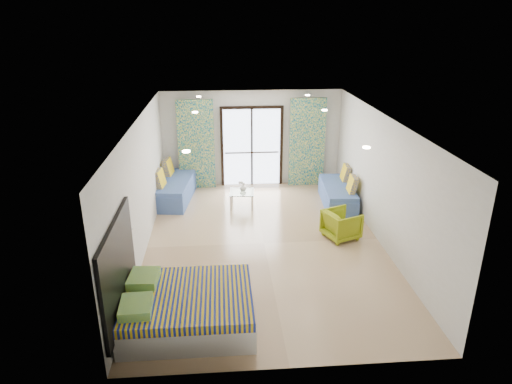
{
  "coord_description": "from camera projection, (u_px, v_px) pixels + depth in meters",
  "views": [
    {
      "loc": [
        -0.87,
        -8.73,
        4.6
      ],
      "look_at": [
        -0.17,
        0.11,
        1.15
      ],
      "focal_mm": 32.0,
      "sensor_mm": 36.0,
      "label": 1
    }
  ],
  "objects": [
    {
      "name": "curtain_left",
      "position": [
        196.0,
        145.0,
        12.6
      ],
      "size": [
        1.0,
        0.1,
        2.5
      ],
      "primitive_type": "cube",
      "color": "silver",
      "rests_on": "floor"
    },
    {
      "name": "wall_right",
      "position": [
        383.0,
        181.0,
        9.54
      ],
      "size": [
        0.01,
        7.5,
        2.7
      ],
      "primitive_type": null,
      "color": "silver",
      "rests_on": "ground"
    },
    {
      "name": "balcony_door",
      "position": [
        252.0,
        142.0,
        12.85
      ],
      "size": [
        1.76,
        0.08,
        2.28
      ],
      "color": "black",
      "rests_on": "floor"
    },
    {
      "name": "switch_plate",
      "position": [
        132.0,
        232.0,
        8.0
      ],
      "size": [
        0.02,
        0.1,
        0.1
      ],
      "primitive_type": "cube",
      "color": "silver",
      "rests_on": "wall_left"
    },
    {
      "name": "downlight_c",
      "position": [
        195.0,
        112.0,
        9.7
      ],
      "size": [
        0.12,
        0.12,
        0.02
      ],
      "primitive_type": "cylinder",
      "color": "#FFE0B2",
      "rests_on": "ceiling"
    },
    {
      "name": "floor",
      "position": [
        264.0,
        243.0,
        9.85
      ],
      "size": [
        5.0,
        7.5,
        0.01
      ],
      "primitive_type": null,
      "color": "#A18160",
      "rests_on": "ground"
    },
    {
      "name": "daybed_left",
      "position": [
        175.0,
        189.0,
        12.07
      ],
      "size": [
        1.02,
        2.08,
        0.99
      ],
      "rotation": [
        0.0,
        0.0,
        -0.13
      ],
      "color": "#4460A2",
      "rests_on": "floor"
    },
    {
      "name": "downlight_e",
      "position": [
        199.0,
        97.0,
        11.56
      ],
      "size": [
        0.12,
        0.12,
        0.02
      ],
      "primitive_type": "cylinder",
      "color": "#FFE0B2",
      "rests_on": "ceiling"
    },
    {
      "name": "coffee_table",
      "position": [
        242.0,
        193.0,
        11.61
      ],
      "size": [
        0.66,
        0.66,
        0.71
      ],
      "rotation": [
        0.0,
        0.0,
        -0.09
      ],
      "color": "silver",
      "rests_on": "floor"
    },
    {
      "name": "balcony_rail",
      "position": [
        252.0,
        152.0,
        12.97
      ],
      "size": [
        1.52,
        0.03,
        0.04
      ],
      "primitive_type": "cube",
      "color": "#595451",
      "rests_on": "balcony_door"
    },
    {
      "name": "wall_back",
      "position": [
        252.0,
        139.0,
        12.84
      ],
      "size": [
        5.0,
        0.01,
        2.7
      ],
      "primitive_type": null,
      "color": "silver",
      "rests_on": "ground"
    },
    {
      "name": "vase",
      "position": [
        243.0,
        188.0,
        11.64
      ],
      "size": [
        0.19,
        0.2,
        0.17
      ],
      "primitive_type": "imported",
      "rotation": [
        0.0,
        0.0,
        0.15
      ],
      "color": "white",
      "rests_on": "coffee_table"
    },
    {
      "name": "ceiling",
      "position": [
        265.0,
        120.0,
        8.87
      ],
      "size": [
        5.0,
        7.5,
        0.01
      ],
      "primitive_type": null,
      "color": "silver",
      "rests_on": "ground"
    },
    {
      "name": "downlight_f",
      "position": [
        308.0,
        95.0,
        11.77
      ],
      "size": [
        0.12,
        0.12,
        0.02
      ],
      "primitive_type": "cylinder",
      "color": "#FFE0B2",
      "rests_on": "ceiling"
    },
    {
      "name": "downlight_b",
      "position": [
        366.0,
        147.0,
        7.12
      ],
      "size": [
        0.12,
        0.12,
        0.02
      ],
      "primitive_type": "cylinder",
      "color": "#FFE0B2",
      "rests_on": "ceiling"
    },
    {
      "name": "bed",
      "position": [
        187.0,
        308.0,
        7.19
      ],
      "size": [
        2.02,
        1.65,
        0.7
      ],
      "color": "silver",
      "rests_on": "floor"
    },
    {
      "name": "armchair",
      "position": [
        342.0,
        223.0,
        9.97
      ],
      "size": [
        0.84,
        0.87,
        0.7
      ],
      "primitive_type": "imported",
      "rotation": [
        0.0,
        0.0,
        1.95
      ],
      "color": "#8D9E14",
      "rests_on": "floor"
    },
    {
      "name": "daybed_right",
      "position": [
        338.0,
        194.0,
        11.78
      ],
      "size": [
        0.87,
        1.93,
        0.93
      ],
      "rotation": [
        0.0,
        0.0,
        -0.07
      ],
      "color": "#4460A2",
      "rests_on": "floor"
    },
    {
      "name": "wall_front",
      "position": [
        293.0,
        285.0,
        5.87
      ],
      "size": [
        5.0,
        0.01,
        2.7
      ],
      "primitive_type": null,
      "color": "silver",
      "rests_on": "ground"
    },
    {
      "name": "downlight_a",
      "position": [
        186.0,
        151.0,
        6.92
      ],
      "size": [
        0.12,
        0.12,
        0.02
      ],
      "primitive_type": "cylinder",
      "color": "#FFE0B2",
      "rests_on": "ceiling"
    },
    {
      "name": "wall_left",
      "position": [
        141.0,
        188.0,
        9.17
      ],
      "size": [
        0.01,
        7.5,
        2.7
      ],
      "primitive_type": null,
      "color": "silver",
      "rests_on": "ground"
    },
    {
      "name": "curtain_right",
      "position": [
        307.0,
        143.0,
        12.83
      ],
      "size": [
        1.0,
        0.1,
        2.5
      ],
      "primitive_type": "cube",
      "color": "silver",
      "rests_on": "floor"
    },
    {
      "name": "downlight_d",
      "position": [
        325.0,
        110.0,
        9.91
      ],
      "size": [
        0.12,
        0.12,
        0.02
      ],
      "primitive_type": "cylinder",
      "color": "#FFE0B2",
      "rests_on": "ceiling"
    },
    {
      "name": "headboard",
      "position": [
        118.0,
        269.0,
        6.84
      ],
      "size": [
        0.06,
        2.1,
        1.5
      ],
      "primitive_type": "cube",
      "color": "black",
      "rests_on": "floor"
    }
  ]
}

